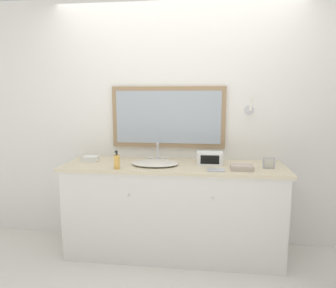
# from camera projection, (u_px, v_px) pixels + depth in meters

# --- Properties ---
(ground_plane) EXTENTS (14.00, 14.00, 0.00)m
(ground_plane) POSITION_uv_depth(u_px,v_px,m) (169.00, 270.00, 2.71)
(ground_plane) COLOR silver
(wall_back) EXTENTS (8.00, 0.18, 2.55)m
(wall_back) POSITION_uv_depth(u_px,v_px,m) (177.00, 124.00, 3.15)
(wall_back) COLOR white
(wall_back) RESTS_ON ground_plane
(vanity_counter) EXTENTS (2.12, 0.62, 0.91)m
(vanity_counter) POSITION_uv_depth(u_px,v_px,m) (173.00, 209.00, 2.95)
(vanity_counter) COLOR silver
(vanity_counter) RESTS_ON ground_plane
(sink_basin) EXTENTS (0.45, 0.38, 0.19)m
(sink_basin) POSITION_uv_depth(u_px,v_px,m) (155.00, 163.00, 2.88)
(sink_basin) COLOR silver
(sink_basin) RESTS_ON vanity_counter
(soap_bottle) EXTENTS (0.05, 0.06, 0.17)m
(soap_bottle) POSITION_uv_depth(u_px,v_px,m) (117.00, 161.00, 2.71)
(soap_bottle) COLOR gold
(soap_bottle) RESTS_ON vanity_counter
(appliance_box) EXTENTS (0.24, 0.14, 0.12)m
(appliance_box) POSITION_uv_depth(u_px,v_px,m) (210.00, 158.00, 2.87)
(appliance_box) COLOR white
(appliance_box) RESTS_ON vanity_counter
(picture_frame) EXTENTS (0.11, 0.01, 0.10)m
(picture_frame) POSITION_uv_depth(u_px,v_px,m) (269.00, 163.00, 2.71)
(picture_frame) COLOR #B2B2B7
(picture_frame) RESTS_ON vanity_counter
(hand_towel_near_sink) EXTENTS (0.15, 0.12, 0.05)m
(hand_towel_near_sink) POSITION_uv_depth(u_px,v_px,m) (90.00, 159.00, 3.03)
(hand_towel_near_sink) COLOR white
(hand_towel_near_sink) RESTS_ON vanity_counter
(hand_towel_far_corner) EXTENTS (0.20, 0.12, 0.05)m
(hand_towel_far_corner) POSITION_uv_depth(u_px,v_px,m) (242.00, 168.00, 2.66)
(hand_towel_far_corner) COLOR #B7A899
(hand_towel_far_corner) RESTS_ON vanity_counter
(metal_tray) EXTENTS (0.15, 0.11, 0.01)m
(metal_tray) POSITION_uv_depth(u_px,v_px,m) (216.00, 170.00, 2.65)
(metal_tray) COLOR silver
(metal_tray) RESTS_ON vanity_counter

